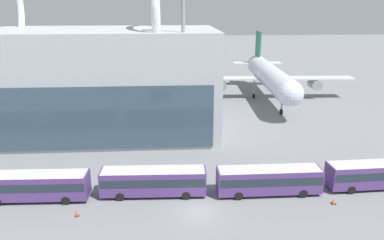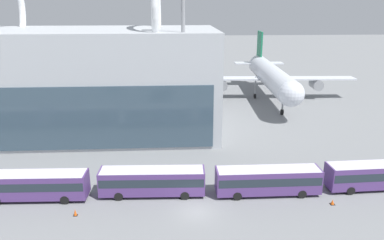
{
  "view_description": "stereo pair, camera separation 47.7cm",
  "coord_description": "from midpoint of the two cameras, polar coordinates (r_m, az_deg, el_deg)",
  "views": [
    {
      "loc": [
        -3.01,
        -35.38,
        21.62
      ],
      "look_at": [
        0.76,
        20.11,
        4.0
      ],
      "focal_mm": 35.0,
      "sensor_mm": 36.0,
      "label": 1
    },
    {
      "loc": [
        -2.53,
        -35.41,
        21.62
      ],
      "look_at": [
        0.76,
        20.11,
        4.0
      ],
      "focal_mm": 35.0,
      "sensor_mm": 36.0,
      "label": 2
    }
  ],
  "objects": [
    {
      "name": "shuttle_bus_1",
      "position": [
        46.56,
        -23.19,
        -9.05
      ],
      "size": [
        12.21,
        3.08,
        3.19
      ],
      "rotation": [
        0.0,
        0.0,
        -0.03
      ],
      "color": "#56387A",
      "rests_on": "ground_plane"
    },
    {
      "name": "shuttle_bus_4",
      "position": [
        50.61,
        26.13,
        -7.3
      ],
      "size": [
        12.22,
        3.14,
        3.19
      ],
      "rotation": [
        0.0,
        0.0,
        0.03
      ],
      "color": "#56387A",
      "rests_on": "ground_plane"
    },
    {
      "name": "shuttle_bus_2",
      "position": [
        44.14,
        -6.2,
        -9.1
      ],
      "size": [
        12.22,
        3.13,
        3.19
      ],
      "rotation": [
        0.0,
        0.0,
        -0.03
      ],
      "color": "#56387A",
      "rests_on": "ground_plane"
    },
    {
      "name": "floodlight_mast",
      "position": [
        55.46,
        -1.61,
        13.35
      ],
      "size": [
        2.1,
        2.1,
        29.64
      ],
      "color": "gray",
      "rests_on": "ground_plane"
    },
    {
      "name": "ground_plane",
      "position": [
        41.57,
        0.51,
        -13.76
      ],
      "size": [
        440.0,
        440.0,
        0.0
      ],
      "primitive_type": "plane",
      "color": "slate"
    },
    {
      "name": "shuttle_bus_3",
      "position": [
        45.02,
        11.33,
        -8.8
      ],
      "size": [
        12.15,
        2.83,
        3.19
      ],
      "rotation": [
        0.0,
        0.0,
        0.0
      ],
      "color": "#56387A",
      "rests_on": "ground_plane"
    },
    {
      "name": "airliner_at_gate_far",
      "position": [
        87.85,
        11.52,
        6.67
      ],
      "size": [
        39.4,
        39.82,
        14.33
      ],
      "rotation": [
        0.0,
        0.0,
        -1.62
      ],
      "color": "silver",
      "rests_on": "ground_plane"
    },
    {
      "name": "traffic_cone_1",
      "position": [
        42.47,
        -17.49,
        -13.35
      ],
      "size": [
        0.44,
        0.44,
        0.76
      ],
      "color": "black",
      "rests_on": "ground_plane"
    },
    {
      "name": "traffic_cone_2",
      "position": [
        45.59,
        20.47,
        -11.55
      ],
      "size": [
        0.54,
        0.54,
        0.59
      ],
      "color": "black",
      "rests_on": "ground_plane"
    },
    {
      "name": "airliner_at_gate_near",
      "position": [
        87.03,
        -21.27,
        5.58
      ],
      "size": [
        34.17,
        36.87,
        13.22
      ],
      "rotation": [
        0.0,
        0.0,
        -1.44
      ],
      "color": "silver",
      "rests_on": "ground_plane"
    }
  ]
}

